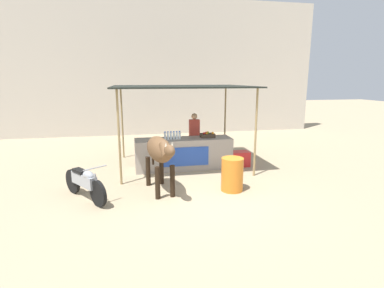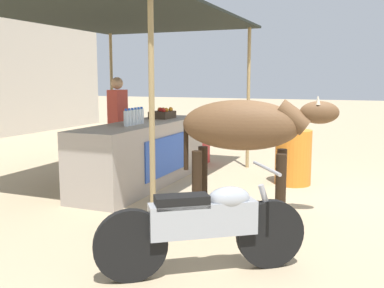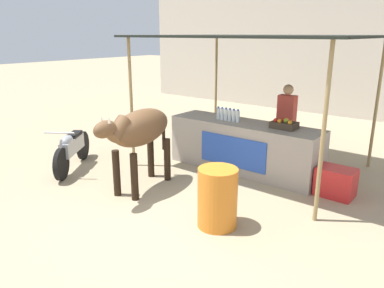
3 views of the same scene
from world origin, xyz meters
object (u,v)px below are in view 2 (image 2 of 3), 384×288
at_px(vendor_behind_counter, 118,125).
at_px(cooler_box, 194,152).
at_px(fruit_crate, 163,114).
at_px(cow, 246,129).
at_px(motorcycle_parked, 206,225).
at_px(water_barrel, 293,157).
at_px(stall_counter, 143,154).

relative_size(vendor_behind_counter, cooler_box, 2.75).
xyz_separation_m(fruit_crate, cow, (-1.69, -1.92, 0.00)).
relative_size(cooler_box, motorcycle_parked, 0.40).
distance_m(cooler_box, water_barrel, 2.27).
distance_m(stall_counter, vendor_behind_counter, 0.98).
relative_size(stall_counter, water_barrel, 3.54).
height_order(cooler_box, motorcycle_parked, motorcycle_parked).
distance_m(vendor_behind_counter, motorcycle_parked, 4.25).
xyz_separation_m(stall_counter, cow, (-0.91, -1.88, 0.55)).
distance_m(vendor_behind_counter, water_barrel, 2.95).
height_order(stall_counter, water_barrel, stall_counter).
bearing_deg(water_barrel, fruit_crate, 92.38).
bearing_deg(water_barrel, vendor_behind_counter, 97.31).
height_order(fruit_crate, cooler_box, fruit_crate).
distance_m(fruit_crate, motorcycle_parked, 4.08).
height_order(stall_counter, vendor_behind_counter, vendor_behind_counter).
bearing_deg(motorcycle_parked, cooler_box, 23.27).
relative_size(vendor_behind_counter, motorcycle_parked, 1.09).
xyz_separation_m(vendor_behind_counter, cooler_box, (1.32, -0.85, -0.61)).
xyz_separation_m(fruit_crate, vendor_behind_counter, (-0.28, 0.70, -0.18)).
height_order(stall_counter, cooler_box, stall_counter).
xyz_separation_m(fruit_crate, water_barrel, (0.09, -2.19, -0.61)).
bearing_deg(water_barrel, motorcycle_parked, 178.21).
height_order(stall_counter, cow, cow).
xyz_separation_m(cooler_box, motorcycle_parked, (-4.50, -1.94, 0.19)).
bearing_deg(motorcycle_parked, vendor_behind_counter, 41.25).
bearing_deg(cow, motorcycle_parked, -174.91).
height_order(cooler_box, cow, cow).
distance_m(cooler_box, motorcycle_parked, 4.90).
bearing_deg(cow, water_barrel, -8.58).
distance_m(cow, motorcycle_parked, 1.88).
xyz_separation_m(cow, motorcycle_parked, (-1.77, -0.16, -0.60)).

